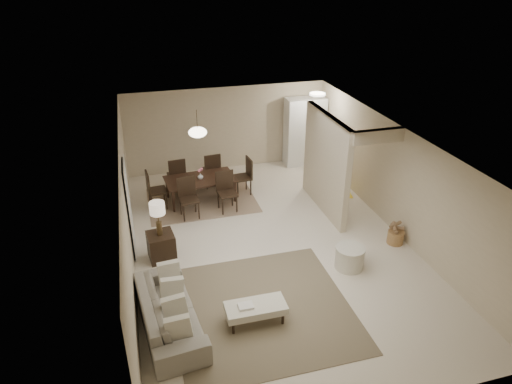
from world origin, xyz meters
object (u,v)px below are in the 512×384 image
object	(u,v)px
pantry_cabinet	(304,132)
side_table	(161,246)
dining_table	(201,190)
wicker_basket	(395,237)
ottoman_bench	(256,308)
round_pouf	(350,258)
sofa	(169,311)

from	to	relation	value
pantry_cabinet	side_table	world-z (taller)	pantry_cabinet
side_table	pantry_cabinet	bearing A→B (deg)	40.49
pantry_cabinet	dining_table	bearing A→B (deg)	-154.73
side_table	wicker_basket	bearing A→B (deg)	-8.90
ottoman_bench	round_pouf	world-z (taller)	round_pouf
pantry_cabinet	dining_table	distance (m)	3.94
round_pouf	dining_table	world-z (taller)	dining_table
wicker_basket	dining_table	distance (m)	5.05
side_table	round_pouf	world-z (taller)	side_table
ottoman_bench	round_pouf	distance (m)	2.54
wicker_basket	dining_table	size ratio (longest dim) A/B	0.20
sofa	side_table	distance (m)	2.12
ottoman_bench	round_pouf	size ratio (longest dim) A/B	1.74
pantry_cabinet	wicker_basket	size ratio (longest dim) A/B	5.77
round_pouf	sofa	bearing A→B (deg)	-168.77
dining_table	side_table	bearing A→B (deg)	-122.53
round_pouf	dining_table	distance (m)	4.51
wicker_basket	pantry_cabinet	bearing A→B (deg)	94.66
pantry_cabinet	wicker_basket	distance (m)	4.96
ottoman_bench	wicker_basket	bearing A→B (deg)	23.83
side_table	wicker_basket	world-z (taller)	side_table
ottoman_bench	dining_table	world-z (taller)	dining_table
pantry_cabinet	dining_table	xyz separation A→B (m)	(-3.50, -1.65, -0.73)
pantry_cabinet	ottoman_bench	xyz separation A→B (m)	(-3.33, -6.47, -0.74)
sofa	side_table	xyz separation A→B (m)	(0.05, 2.12, -0.04)
side_table	round_pouf	size ratio (longest dim) A/B	0.97
ottoman_bench	side_table	bearing A→B (deg)	120.94
pantry_cabinet	round_pouf	xyz separation A→B (m)	(-1.02, -5.42, -0.81)
round_pouf	dining_table	size ratio (longest dim) A/B	0.34
round_pouf	dining_table	bearing A→B (deg)	123.41
sofa	round_pouf	bearing A→B (deg)	-84.88
sofa	wicker_basket	distance (m)	5.36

